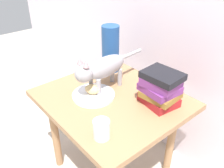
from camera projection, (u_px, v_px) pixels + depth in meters
name	position (u px, v px, depth m)	size (l,w,h in m)	color
ground_plane	(112.00, 167.00, 1.53)	(6.00, 6.00, 0.00)	#B2A899
side_table	(112.00, 109.00, 1.29)	(0.71, 0.64, 0.53)	#9E724C
plate	(94.00, 95.00, 1.26)	(0.22, 0.22, 0.01)	white
bread_roll	(92.00, 89.00, 1.25)	(0.08, 0.06, 0.05)	#E0BC7A
cat	(102.00, 68.00, 1.25)	(0.11, 0.48, 0.23)	#99999E
book_stack	(160.00, 89.00, 1.16)	(0.20, 0.17, 0.18)	maroon
green_vase	(110.00, 49.00, 1.45)	(0.11, 0.11, 0.29)	navy
candle_jar	(102.00, 130.00, 0.98)	(0.07, 0.07, 0.08)	silver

